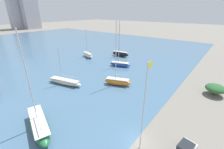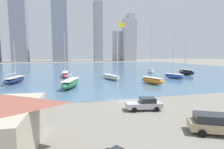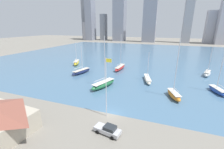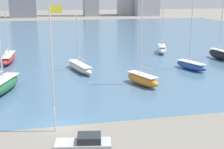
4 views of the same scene
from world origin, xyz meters
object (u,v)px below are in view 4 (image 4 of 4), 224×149
Objects in this scene: sailboat_cream at (80,67)px; sailboat_orange at (142,79)px; flag_pole at (53,66)px; sailboat_black at (220,54)px; sailboat_green at (1,86)px; sailboat_white at (162,49)px; parked_pickup_silver at (85,144)px; sailboat_blue at (191,65)px; sailboat_red at (8,58)px.

sailboat_cream is 0.65× the size of sailboat_orange.
flag_pole is 1.24× the size of sailboat_cream.
flag_pole is 0.97× the size of sailboat_black.
flag_pole is at bearing -155.91° from sailboat_orange.
sailboat_green is (-6.92, 14.40, -5.77)m from flag_pole.
flag_pole is 1.15× the size of sailboat_white.
flag_pole is 0.80× the size of sailboat_green.
sailboat_cream is 16.14m from sailboat_green.
parked_pickup_silver is at bearing -110.45° from sailboat_cream.
sailboat_green is at bearing -125.51° from sailboat_white.
sailboat_white is at bearing 68.17° from sailboat_blue.
sailboat_red is at bearing 111.05° from sailboat_green.
parked_pickup_silver is at bearing -65.64° from flag_pole.
sailboat_orange reaches higher than sailboat_white.
sailboat_red is 1.17× the size of sailboat_black.
sailboat_red is 0.97× the size of sailboat_orange.
sailboat_black is at bearing 145.15° from parked_pickup_silver.
sailboat_green reaches higher than sailboat_red.
sailboat_blue reaches higher than sailboat_black.
parked_pickup_silver is (10.31, -40.65, -0.11)m from sailboat_red.
sailboat_orange is 3.10× the size of parked_pickup_silver.
flag_pole reaches higher than parked_pickup_silver.
sailboat_white reaches higher than parked_pickup_silver.
sailboat_white is at bearing 18.60° from sailboat_cream.
sailboat_green is at bearing -145.01° from parked_pickup_silver.
sailboat_white is 0.70× the size of sailboat_orange.
sailboat_blue reaches higher than sailboat_cream.
sailboat_orange is at bearing 16.99° from sailboat_green.
sailboat_red is at bearing 126.66° from sailboat_cream.
sailboat_red is (-1.08, 21.16, -0.10)m from sailboat_green.
sailboat_cream is 25.09m from sailboat_white.
sailboat_white reaches higher than sailboat_cream.
sailboat_orange is (-22.07, -14.90, -0.09)m from sailboat_black.
sailboat_black is (42.63, 14.49, 0.08)m from sailboat_green.
sailboat_white is 34.45m from sailboat_red.
sailboat_green is at bearing 115.67° from flag_pole.
sailboat_blue is at bearing -74.34° from sailboat_white.
sailboat_cream is 0.67× the size of sailboat_red.
parked_pickup_silver is (-3.03, -29.99, 0.05)m from sailboat_cream.
sailboat_blue reaches higher than parked_pickup_silver.
sailboat_black is 26.63m from sailboat_orange.
sailboat_white is at bearing 55.78° from flag_pole.
sailboat_black is at bearing 15.99° from sailboat_blue.
sailboat_white is (26.30, 38.67, -5.83)m from flag_pole.
sailboat_green is (-32.43, -7.31, 0.15)m from sailboat_blue.
sailboat_white is 2.17× the size of parked_pickup_silver.
sailboat_blue is (20.17, -3.18, 0.12)m from sailboat_cream.
sailboat_white is at bearing 160.91° from parked_pickup_silver.
flag_pole is at bearing -74.47° from sailboat_red.
sailboat_red is (-8.00, 35.56, -5.88)m from flag_pole.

